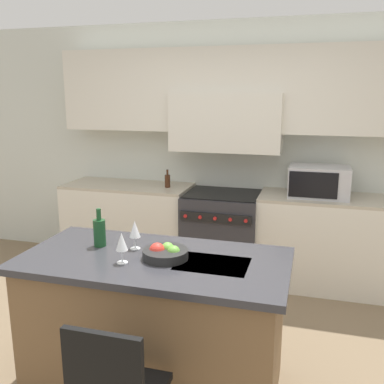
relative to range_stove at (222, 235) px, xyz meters
name	(u,v)px	position (x,y,z in m)	size (l,w,h in m)	color
ground_plane	(165,381)	(0.00, -1.86, -0.46)	(10.00, 10.00, 0.00)	#7A664C
back_cabinetry	(229,126)	(0.00, 0.27, 1.14)	(10.00, 0.46, 2.70)	silver
back_counter	(222,233)	(0.00, 0.02, 0.01)	(3.61, 0.62, 0.94)	silver
range_stove	(222,235)	(0.00, 0.00, 0.00)	(0.78, 0.70, 0.92)	#2D2D33
microwave	(319,181)	(0.96, 0.02, 0.64)	(0.58, 0.40, 0.30)	#B7B7BC
kitchen_island	(155,322)	(-0.05, -1.90, 0.01)	(1.72, 0.86, 0.92)	brown
wine_bottle	(100,232)	(-0.48, -1.81, 0.56)	(0.08, 0.08, 0.26)	#194723
wine_glass_near	(122,243)	(-0.20, -2.05, 0.60)	(0.07, 0.07, 0.20)	white
wine_glass_far	(135,230)	(-0.22, -1.80, 0.60)	(0.07, 0.07, 0.20)	white
fruit_bowl	(165,253)	(0.03, -1.90, 0.50)	(0.29, 0.29, 0.10)	black
oil_bottle_on_counter	(167,181)	(-0.62, 0.01, 0.56)	(0.06, 0.06, 0.20)	#422314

